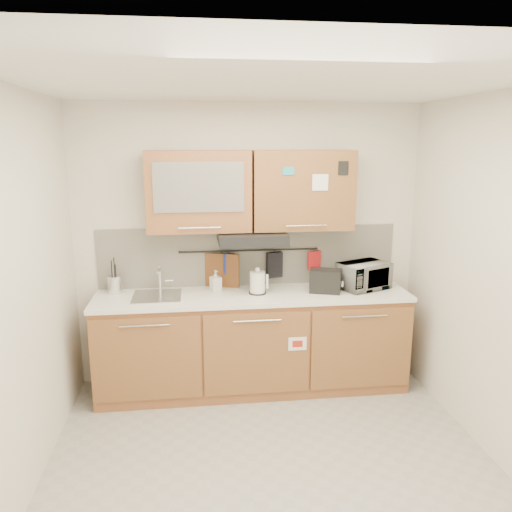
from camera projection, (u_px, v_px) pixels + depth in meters
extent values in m
plane|color=#9E9993|center=(273.00, 467.00, 3.53)|extent=(3.20, 3.20, 0.00)
plane|color=white|center=(276.00, 81.00, 2.96)|extent=(3.20, 3.20, 0.00)
plane|color=silver|center=(249.00, 245.00, 4.70)|extent=(3.20, 0.00, 3.20)
plane|color=silver|center=(16.00, 301.00, 3.05)|extent=(0.00, 3.00, 3.00)
plane|color=silver|center=(503.00, 283.00, 3.44)|extent=(0.00, 3.00, 3.00)
cube|color=#A4633A|center=(253.00, 343.00, 4.60)|extent=(2.80, 0.60, 0.88)
cube|color=black|center=(253.00, 382.00, 4.68)|extent=(2.80, 0.54, 0.10)
cube|color=#945E35|center=(147.00, 360.00, 4.18)|extent=(0.91, 0.02, 0.74)
cylinder|color=silver|center=(145.00, 326.00, 4.08)|extent=(0.41, 0.01, 0.01)
cube|color=#945E35|center=(257.00, 354.00, 4.29)|extent=(0.91, 0.02, 0.74)
cylinder|color=silver|center=(257.00, 321.00, 4.20)|extent=(0.41, 0.01, 0.01)
cube|color=#945E35|center=(362.00, 348.00, 4.40)|extent=(0.91, 0.02, 0.74)
cylinder|color=silver|center=(364.00, 316.00, 4.31)|extent=(0.41, 0.01, 0.01)
cube|color=white|center=(253.00, 296.00, 4.49)|extent=(2.82, 0.62, 0.04)
cube|color=silver|center=(249.00, 256.00, 4.71)|extent=(2.80, 0.02, 0.56)
cube|color=#A4633A|center=(199.00, 191.00, 4.35)|extent=(0.90, 0.35, 0.70)
cube|color=silver|center=(199.00, 187.00, 4.16)|extent=(0.76, 0.02, 0.42)
cube|color=#945E35|center=(302.00, 190.00, 4.46)|extent=(0.90, 0.35, 0.70)
cube|color=white|center=(320.00, 182.00, 4.29)|extent=(0.14, 0.00, 0.14)
cube|color=black|center=(252.00, 238.00, 4.43)|extent=(0.60, 0.46, 0.10)
cube|color=silver|center=(157.00, 297.00, 4.39)|extent=(0.42, 0.40, 0.03)
cylinder|color=silver|center=(160.00, 279.00, 4.52)|extent=(0.03, 0.03, 0.24)
cylinder|color=silver|center=(159.00, 270.00, 4.42)|extent=(0.02, 0.18, 0.02)
cylinder|color=black|center=(250.00, 251.00, 4.66)|extent=(1.30, 0.02, 0.02)
cylinder|color=silver|center=(115.00, 284.00, 4.47)|extent=(0.16, 0.16, 0.16)
cylinder|color=black|center=(112.00, 277.00, 4.47)|extent=(0.01, 0.01, 0.30)
cylinder|color=black|center=(116.00, 279.00, 4.45)|extent=(0.01, 0.01, 0.27)
cylinder|color=black|center=(115.00, 275.00, 4.48)|extent=(0.01, 0.01, 0.32)
cylinder|color=black|center=(112.00, 281.00, 4.44)|extent=(0.01, 0.01, 0.24)
cylinder|color=silver|center=(257.00, 283.00, 4.46)|extent=(0.14, 0.14, 0.20)
sphere|color=silver|center=(257.00, 270.00, 4.44)|extent=(0.05, 0.05, 0.05)
cube|color=silver|center=(267.00, 281.00, 4.47)|extent=(0.02, 0.03, 0.13)
cylinder|color=black|center=(257.00, 293.00, 4.48)|extent=(0.15, 0.15, 0.01)
cube|color=black|center=(325.00, 281.00, 4.50)|extent=(0.31, 0.25, 0.21)
cube|color=black|center=(320.00, 270.00, 4.49)|extent=(0.11, 0.14, 0.01)
cube|color=black|center=(331.00, 271.00, 4.47)|extent=(0.11, 0.14, 0.01)
imported|color=#999999|center=(364.00, 276.00, 4.61)|extent=(0.52, 0.45, 0.24)
imported|color=#999999|center=(216.00, 281.00, 4.54)|extent=(0.12, 0.12, 0.19)
cube|color=brown|center=(222.00, 275.00, 4.66)|extent=(0.32, 0.13, 0.40)
cube|color=navy|center=(229.00, 263.00, 4.64)|extent=(0.11, 0.07, 0.18)
cube|color=black|center=(275.00, 265.00, 4.70)|extent=(0.16, 0.08, 0.24)
cube|color=#B5181C|center=(314.00, 260.00, 4.74)|extent=(0.13, 0.06, 0.17)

